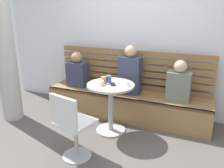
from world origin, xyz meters
TOP-DOWN VIEW (x-y plane):
  - ground at (0.00, 0.00)m, footprint 8.00×8.00m
  - back_wall at (0.00, 1.64)m, footprint 5.20×0.10m
  - concrete_pillar at (-1.75, 0.45)m, footprint 0.32×0.32m
  - booth_bench at (0.00, 1.20)m, footprint 2.70×0.52m
  - booth_backrest at (0.00, 1.44)m, footprint 2.65×0.04m
  - cafe_table at (-0.05, 0.67)m, footprint 0.68×0.68m
  - white_chair at (-0.20, -0.14)m, footprint 0.48×0.48m
  - person_adult at (0.05, 1.22)m, footprint 0.34×0.22m
  - person_child_left at (0.82, 1.19)m, footprint 0.34×0.22m
  - person_child_middle at (-0.92, 1.20)m, footprint 0.34×0.22m
  - cup_ceramic_white at (-0.16, 0.57)m, footprint 0.08×0.08m
  - cup_mug_blue at (-0.12, 0.75)m, footprint 0.08×0.08m
  - cup_tumbler_orange at (-0.16, 0.66)m, footprint 0.07×0.07m
  - cup_espresso_small at (0.19, 0.71)m, footprint 0.06×0.06m
  - phone_on_table at (-0.01, 0.66)m, footprint 0.14×0.15m

SIDE VIEW (x-z plane):
  - ground at x=0.00m, z-range 0.00..0.00m
  - booth_bench at x=0.00m, z-range 0.00..0.44m
  - white_chair at x=-0.20m, z-range 0.04..0.89m
  - cafe_table at x=-0.05m, z-range 0.15..0.89m
  - person_child_middle at x=-0.92m, z-range 0.40..1.01m
  - person_child_left at x=0.82m, z-range 0.40..1.02m
  - phone_on_table at x=-0.01m, z-range 0.74..0.75m
  - cup_espresso_small at x=0.19m, z-range 0.74..0.79m
  - cup_ceramic_white at x=-0.16m, z-range 0.74..0.81m
  - booth_backrest at x=0.00m, z-range 0.44..1.11m
  - cup_mug_blue at x=-0.12m, z-range 0.74..0.83m
  - cup_tumbler_orange at x=-0.16m, z-range 0.74..0.84m
  - person_adult at x=0.05m, z-range 0.40..1.18m
  - concrete_pillar at x=-1.75m, z-range 0.00..2.80m
  - back_wall at x=0.00m, z-range 0.00..2.90m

